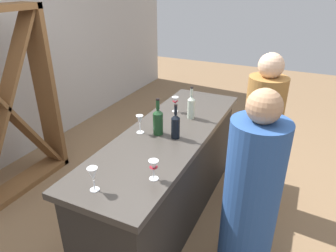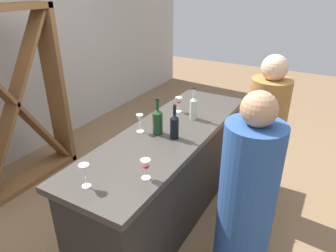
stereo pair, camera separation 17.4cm
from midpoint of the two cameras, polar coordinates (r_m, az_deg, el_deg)
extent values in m
plane|color=#846647|center=(3.07, 1.69, -16.24)|extent=(12.00, 12.00, 0.00)
cube|color=#2A2723|center=(2.81, 1.80, -9.76)|extent=(2.05, 0.58, 0.85)
cube|color=#3D3833|center=(2.57, 1.94, -1.54)|extent=(2.13, 0.66, 0.05)
cube|color=brown|center=(3.73, -19.08, 6.70)|extent=(0.06, 0.28, 1.86)
cube|color=brown|center=(3.81, -23.17, -8.77)|extent=(1.15, 0.28, 0.06)
cube|color=brown|center=(3.42, -25.75, 3.85)|extent=(1.07, 0.20, 1.76)
cube|color=brown|center=(3.42, -25.75, 3.85)|extent=(1.07, 0.20, 1.76)
cylinder|color=black|center=(2.42, 3.27, -0.48)|extent=(0.07, 0.07, 0.17)
cone|color=black|center=(2.38, 3.33, 1.74)|extent=(0.07, 0.07, 0.03)
cylinder|color=black|center=(2.36, 3.36, 2.90)|extent=(0.02, 0.02, 0.07)
cylinder|color=black|center=(2.34, 3.39, 3.85)|extent=(0.03, 0.03, 0.01)
cylinder|color=#193D1E|center=(2.48, 0.06, 0.46)|extent=(0.08, 0.08, 0.18)
cone|color=#193D1E|center=(2.44, 0.06, 2.80)|extent=(0.08, 0.08, 0.04)
cylinder|color=#193D1E|center=(2.42, 0.06, 4.03)|extent=(0.03, 0.03, 0.08)
cylinder|color=black|center=(2.40, 0.06, 5.02)|extent=(0.03, 0.03, 0.01)
cylinder|color=#B7C6B2|center=(2.78, 6.59, 3.03)|extent=(0.07, 0.07, 0.18)
cone|color=#B7C6B2|center=(2.74, 6.70, 5.07)|extent=(0.07, 0.07, 0.03)
cylinder|color=#B7C6B2|center=(2.72, 6.75, 6.14)|extent=(0.02, 0.02, 0.07)
cylinder|color=black|center=(2.71, 6.80, 7.00)|extent=(0.03, 0.03, 0.01)
cylinder|color=white|center=(1.98, -1.60, -9.70)|extent=(0.06, 0.06, 0.00)
cylinder|color=white|center=(1.96, -1.62, -8.90)|extent=(0.01, 0.01, 0.06)
cone|color=white|center=(1.93, -1.64, -7.28)|extent=(0.06, 0.06, 0.07)
cone|color=maroon|center=(1.94, -1.63, -7.87)|extent=(0.06, 0.06, 0.02)
cylinder|color=white|center=(1.96, -12.51, -10.94)|extent=(0.06, 0.06, 0.00)
cylinder|color=white|center=(1.94, -12.60, -10.14)|extent=(0.01, 0.01, 0.06)
cone|color=white|center=(1.90, -12.82, -8.26)|extent=(0.06, 0.06, 0.09)
cylinder|color=white|center=(2.95, 3.67, 2.72)|extent=(0.06, 0.06, 0.00)
cylinder|color=white|center=(2.94, 3.70, 3.44)|extent=(0.01, 0.01, 0.08)
cone|color=white|center=(2.91, 3.73, 4.74)|extent=(0.06, 0.06, 0.07)
cone|color=maroon|center=(2.92, 3.72, 4.36)|extent=(0.05, 0.05, 0.03)
cylinder|color=white|center=(2.56, -3.26, -1.03)|extent=(0.06, 0.06, 0.00)
cylinder|color=white|center=(2.54, -3.29, -0.19)|extent=(0.01, 0.01, 0.08)
cone|color=white|center=(2.51, -3.33, 1.37)|extent=(0.06, 0.06, 0.07)
cylinder|color=#284C8C|center=(2.30, 16.51, -13.98)|extent=(0.51, 0.51, 1.25)
sphere|color=tan|center=(1.93, 19.17, 2.98)|extent=(0.23, 0.23, 0.23)
cylinder|color=#9E6B33|center=(2.89, 18.81, -4.48)|extent=(0.39, 0.39, 1.33)
sphere|color=#D8AD8C|center=(2.62, 21.17, 10.12)|extent=(0.21, 0.21, 0.21)
camera|label=1|loc=(0.09, -88.03, 0.94)|focal=32.59mm
camera|label=2|loc=(0.09, 91.97, -0.94)|focal=32.59mm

